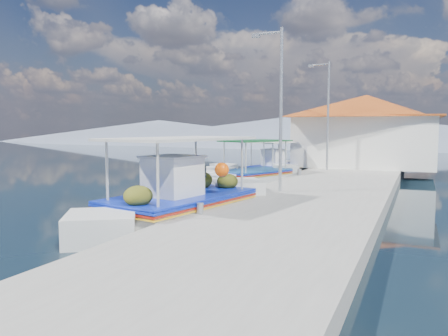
% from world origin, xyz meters
% --- Properties ---
extents(ground, '(160.00, 160.00, 0.00)m').
position_xyz_m(ground, '(0.00, 0.00, 0.00)').
color(ground, black).
rests_on(ground, ground).
extents(quay, '(5.00, 44.00, 0.50)m').
position_xyz_m(quay, '(5.90, 6.00, 0.25)').
color(quay, '#A3A198').
rests_on(quay, ground).
extents(bollards, '(0.20, 17.20, 0.30)m').
position_xyz_m(bollards, '(3.80, 5.25, 0.65)').
color(bollards, '#A5A8AD').
rests_on(bollards, quay).
extents(main_caique, '(3.57, 8.57, 2.87)m').
position_xyz_m(main_caique, '(2.59, -1.92, 0.55)').
color(main_caique, white).
rests_on(main_caique, ground).
extents(caique_green_canopy, '(3.62, 6.11, 2.48)m').
position_xyz_m(caique_green_canopy, '(1.57, 7.62, 0.37)').
color(caique_green_canopy, white).
rests_on(caique_green_canopy, ground).
extents(caique_blue_hull, '(2.28, 5.77, 1.04)m').
position_xyz_m(caique_blue_hull, '(-0.59, 7.15, 0.28)').
color(caique_blue_hull, white).
rests_on(caique_blue_hull, ground).
extents(caique_far, '(2.98, 6.25, 2.27)m').
position_xyz_m(caique_far, '(1.51, 11.35, 0.42)').
color(caique_far, white).
rests_on(caique_far, ground).
extents(harbor_building, '(10.49, 10.49, 4.40)m').
position_xyz_m(harbor_building, '(6.20, 15.00, 2.78)').
color(harbor_building, white).
rests_on(harbor_building, quay).
extents(lamp_post_near, '(1.21, 0.14, 6.00)m').
position_xyz_m(lamp_post_near, '(4.51, 2.00, 3.85)').
color(lamp_post_near, '#A5A8AD').
rests_on(lamp_post_near, quay).
extents(lamp_post_far, '(1.21, 0.14, 6.00)m').
position_xyz_m(lamp_post_far, '(4.51, 11.00, 3.85)').
color(lamp_post_far, '#A5A8AD').
rests_on(lamp_post_far, quay).
extents(mountain_ridge, '(171.40, 96.00, 5.50)m').
position_xyz_m(mountain_ridge, '(6.54, 56.00, 2.04)').
color(mountain_ridge, gray).
rests_on(mountain_ridge, ground).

